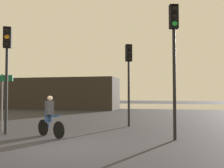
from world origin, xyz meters
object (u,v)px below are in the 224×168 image
traffic_light_center (129,69)px  cyclist (50,116)px  distant_building (61,94)px  direction_sign_post (2,94)px  traffic_light_near_right (174,46)px  traffic_light_near_left (7,59)px

traffic_light_center → cyclist: size_ratio=2.66×
distant_building → cyclist: 19.29m
distant_building → direction_sign_post: bearing=-74.1°
traffic_light_center → cyclist: traffic_light_center is taller
distant_building → traffic_light_near_right: bearing=-54.3°
traffic_light_near_right → traffic_light_center: bearing=-70.8°
distant_building → direction_sign_post: size_ratio=5.04×
traffic_light_near_left → cyclist: (2.16, -0.26, -2.35)m
traffic_light_near_left → traffic_light_center: bearing=-169.9°
direction_sign_post → cyclist: size_ratio=1.60×
traffic_light_near_right → direction_sign_post: 7.82m
distant_building → cyclist: distant_building is taller
direction_sign_post → traffic_light_near_right: bearing=172.6°
traffic_light_center → cyclist: bearing=29.9°
distant_building → traffic_light_near_right: (12.41, -17.25, 1.69)m
cyclist → traffic_light_center: bearing=175.9°
direction_sign_post → cyclist: (2.83, -0.87, -0.88)m
distant_building → traffic_light_near_right: 21.32m
traffic_light_center → traffic_light_near_right: 4.16m
traffic_light_near_right → direction_sign_post: (-7.61, 0.43, -1.76)m
distant_building → traffic_light_center: traffic_light_center is taller
traffic_light_near_right → cyclist: traffic_light_near_right is taller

